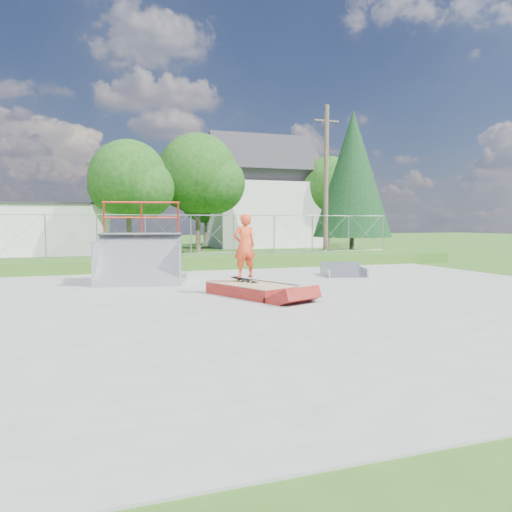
{
  "coord_description": "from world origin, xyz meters",
  "views": [
    {
      "loc": [
        -4.67,
        -11.46,
        2.01
      ],
      "look_at": [
        -0.33,
        0.83,
        1.1
      ],
      "focal_mm": 35.0,
      "sensor_mm": 36.0,
      "label": 1
    }
  ],
  "objects_px": {
    "quarter_pipe": "(139,242)",
    "grind_box": "(250,290)",
    "flat_bank_ramp": "(344,271)",
    "skater": "(245,248)"
  },
  "relations": [
    {
      "from": "quarter_pipe",
      "to": "grind_box",
      "type": "bearing_deg",
      "value": -45.67
    },
    {
      "from": "flat_bank_ramp",
      "to": "grind_box",
      "type": "bearing_deg",
      "value": -129.12
    },
    {
      "from": "grind_box",
      "to": "flat_bank_ramp",
      "type": "distance_m",
      "value": 5.9
    },
    {
      "from": "grind_box",
      "to": "skater",
      "type": "height_order",
      "value": "skater"
    },
    {
      "from": "skater",
      "to": "grind_box",
      "type": "bearing_deg",
      "value": 92.11
    },
    {
      "from": "quarter_pipe",
      "to": "flat_bank_ramp",
      "type": "distance_m",
      "value": 7.33
    },
    {
      "from": "grind_box",
      "to": "quarter_pipe",
      "type": "relative_size",
      "value": 1.01
    },
    {
      "from": "grind_box",
      "to": "flat_bank_ramp",
      "type": "bearing_deg",
      "value": 13.6
    },
    {
      "from": "quarter_pipe",
      "to": "skater",
      "type": "bearing_deg",
      "value": -43.4
    },
    {
      "from": "grind_box",
      "to": "quarter_pipe",
      "type": "distance_m",
      "value": 4.69
    }
  ]
}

